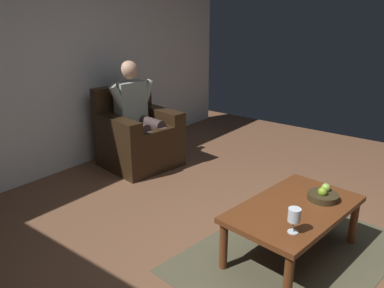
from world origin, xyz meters
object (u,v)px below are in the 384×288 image
(armchair, at_px, (138,138))
(person_seated, at_px, (137,111))
(wine_glass_near, at_px, (294,216))
(fruit_bowl, at_px, (323,195))
(coffee_table, at_px, (294,213))

(armchair, relative_size, person_seated, 0.76)
(armchair, bearing_deg, wine_glass_near, 76.77)
(person_seated, bearing_deg, armchair, -90.00)
(fruit_bowl, bearing_deg, person_seated, -98.91)
(coffee_table, xyz_separation_m, wine_glass_near, (0.34, 0.13, 0.17))
(wine_glass_near, distance_m, fruit_bowl, 0.58)
(person_seated, relative_size, fruit_bowl, 5.37)
(armchair, distance_m, fruit_bowl, 2.39)
(wine_glass_near, bearing_deg, coffee_table, -158.38)
(armchair, distance_m, wine_glass_near, 2.56)
(fruit_bowl, bearing_deg, coffee_table, -26.89)
(armchair, bearing_deg, person_seated, 90.00)
(coffee_table, bearing_deg, armchair, -105.27)
(person_seated, height_order, wine_glass_near, person_seated)
(armchair, xyz_separation_m, fruit_bowl, (0.37, 2.36, 0.11))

